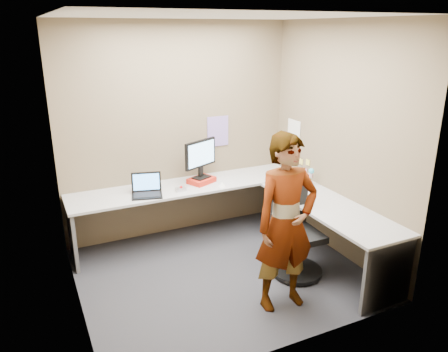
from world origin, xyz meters
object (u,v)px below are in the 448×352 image
monitor (201,156)px  office_chair (295,236)px  desk (241,206)px  person (286,223)px

monitor → office_chair: size_ratio=0.46×
monitor → office_chair: 1.57m
monitor → desk: bearing=-92.5°
person → desk: bearing=85.8°
monitor → office_chair: bearing=-91.0°
desk → person: (-0.12, -1.14, 0.28)m
desk → person: size_ratio=1.72×
person → monitor: bearing=96.1°
monitor → office_chair: (0.57, -1.30, -0.65)m
desk → monitor: size_ratio=6.14×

